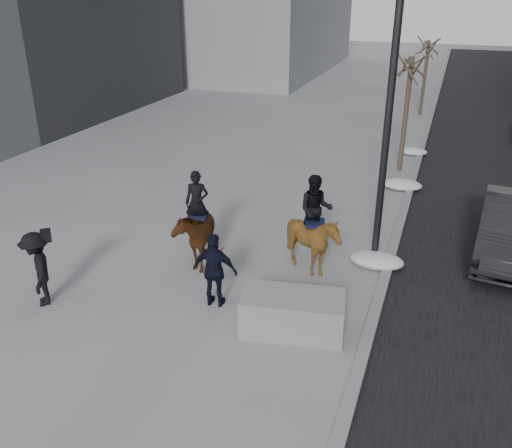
% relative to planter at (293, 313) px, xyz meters
% --- Properties ---
extents(ground, '(120.00, 120.00, 0.00)m').
position_rel_planter_xyz_m(ground, '(-1.44, 0.56, -0.42)').
color(ground, gray).
rests_on(ground, ground).
extents(curb, '(0.25, 90.00, 0.12)m').
position_rel_planter_xyz_m(curb, '(1.56, 10.56, -0.36)').
color(curb, gray).
rests_on(curb, ground).
extents(planter, '(2.26, 1.40, 0.84)m').
position_rel_planter_xyz_m(planter, '(0.00, 0.00, 0.00)').
color(planter, gray).
rests_on(planter, ground).
extents(tree_near, '(1.20, 1.20, 4.75)m').
position_rel_planter_xyz_m(tree_near, '(0.96, 11.60, 1.95)').
color(tree_near, '#3A3122').
rests_on(tree_near, ground).
extents(tree_far, '(1.20, 1.20, 4.34)m').
position_rel_planter_xyz_m(tree_far, '(0.96, 21.75, 1.75)').
color(tree_far, '#392A21').
rests_on(tree_far, ground).
extents(mounted_left, '(1.29, 2.03, 2.43)m').
position_rel_planter_xyz_m(mounted_left, '(-3.23, 2.16, 0.48)').
color(mounted_left, '#46200E').
rests_on(mounted_left, ground).
extents(mounted_right, '(1.65, 1.77, 2.52)m').
position_rel_planter_xyz_m(mounted_right, '(-0.25, 2.62, 0.59)').
color(mounted_right, '#452A0D').
rests_on(mounted_right, ground).
extents(feeder, '(1.06, 0.89, 1.75)m').
position_rel_planter_xyz_m(feeder, '(-1.92, 0.39, 0.46)').
color(feeder, black).
rests_on(feeder, ground).
extents(camera_crew, '(1.23, 1.29, 1.75)m').
position_rel_planter_xyz_m(camera_crew, '(-5.66, -0.89, 0.46)').
color(camera_crew, black).
rests_on(camera_crew, ground).
extents(lamppost, '(0.25, 2.78, 9.09)m').
position_rel_planter_xyz_m(lamppost, '(1.16, 3.97, 4.57)').
color(lamppost, black).
rests_on(lamppost, ground).
extents(snow_piles, '(1.40, 11.24, 0.35)m').
position_rel_planter_xyz_m(snow_piles, '(1.26, 8.22, -0.25)').
color(snow_piles, silver).
rests_on(snow_piles, ground).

